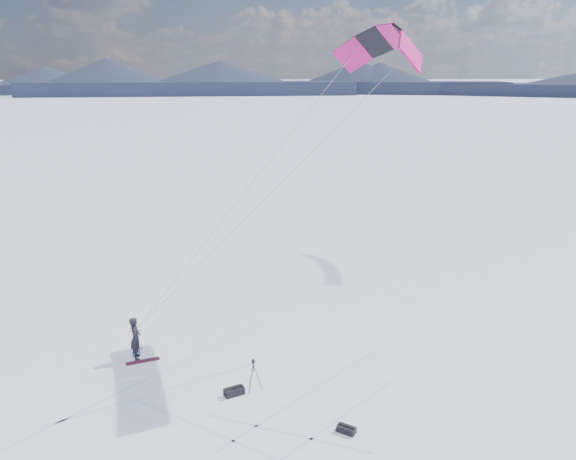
{
  "coord_description": "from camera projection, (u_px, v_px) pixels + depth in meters",
  "views": [
    {
      "loc": [
        0.82,
        -18.94,
        12.14
      ],
      "look_at": [
        3.75,
        5.16,
        5.27
      ],
      "focal_mm": 35.0,
      "sensor_mm": 36.0,
      "label": 1
    }
  ],
  "objects": [
    {
      "name": "tripod",
      "position": [
        253.0,
        371.0,
        21.97
      ],
      "size": [
        0.59,
        0.63,
        1.32
      ],
      "rotation": [
        0.0,
        0.0,
        -0.14
      ],
      "color": "black",
      "rests_on": "ground"
    },
    {
      "name": "snowboard",
      "position": [
        143.0,
        361.0,
        24.36
      ],
      "size": [
        1.46,
        0.63,
        0.04
      ],
      "primitive_type": "cube",
      "rotation": [
        0.0,
        0.0,
        0.26
      ],
      "color": "maroon",
      "rests_on": "ground"
    },
    {
      "name": "gear_bag_b",
      "position": [
        346.0,
        429.0,
        19.54
      ],
      "size": [
        0.71,
        0.64,
        0.3
      ],
      "rotation": [
        0.0,
        0.0,
        -0.65
      ],
      "color": "black",
      "rests_on": "ground"
    },
    {
      "name": "horizon_hills",
      "position": [
        203.0,
        315.0,
        20.31
      ],
      "size": [
        704.0,
        704.0,
        8.87
      ],
      "color": "black",
      "rests_on": "ground"
    },
    {
      "name": "gear_bag_a",
      "position": [
        234.0,
        391.0,
        21.81
      ],
      "size": [
        0.86,
        0.62,
        0.35
      ],
      "rotation": [
        0.0,
        0.0,
        0.37
      ],
      "color": "black",
      "rests_on": "ground"
    },
    {
      "name": "snowkiter",
      "position": [
        137.0,
        358.0,
        24.67
      ],
      "size": [
        0.58,
        0.77,
        1.92
      ],
      "primitive_type": "imported",
      "rotation": [
        0.0,
        0.0,
        1.75
      ],
      "color": "black",
      "rests_on": "ground"
    },
    {
      "name": "ground",
      "position": [
        207.0,
        403.0,
        21.3
      ],
      "size": [
        1800.0,
        1800.0,
        0.0
      ],
      "primitive_type": "plane",
      "color": "white"
    },
    {
      "name": "snow_tracks",
      "position": [
        189.0,
        410.0,
        20.89
      ],
      "size": [
        14.76,
        10.25,
        0.01
      ],
      "color": "#AEBEDE",
      "rests_on": "ground"
    },
    {
      "name": "power_kite",
      "position": [
        384.0,
        47.0,
        24.71
      ],
      "size": [
        12.65,
        6.52,
        12.87
      ],
      "color": "#D31575",
      "rests_on": "ground"
    }
  ]
}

